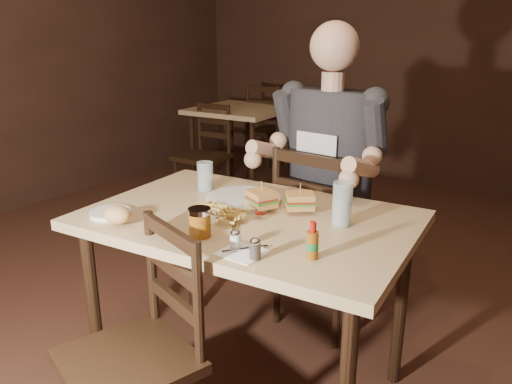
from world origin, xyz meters
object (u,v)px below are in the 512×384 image
Objects in this scene: dinner_plate at (244,200)px; side_plate at (111,214)px; chair_near at (128,360)px; hot_sauce at (312,240)px; diner at (326,136)px; glass_right at (342,204)px; main_table at (249,234)px; bg_chair_near at (202,156)px; syrup_dispenser at (200,222)px; bg_table at (240,118)px; bg_chair_far at (273,131)px; glass_left at (205,176)px; chair_far at (327,237)px.

dinner_plate is 1.96× the size of side_plate.
hot_sauce is (0.46, 0.37, 0.40)m from chair_near.
side_plate is (-0.36, 0.26, 0.35)m from chair_near.
diner is 6.23× the size of glass_right.
main_table is 1.53× the size of bg_chair_near.
hot_sauce is 1.19× the size of syrup_dispenser.
bg_chair_near is at bearing -90.00° from bg_table.
bg_chair_far is 7.30× the size of glass_left.
glass_left is (-0.23, 0.03, 0.06)m from dinner_plate.
chair_far reaches higher than main_table.
bg_table is 2.48m from glass_left.
glass_left is at bearing 157.40° from main_table.
diner is (1.72, -2.17, 0.51)m from bg_chair_far.
glass_right is 0.87m from side_plate.
diner is at bearing 75.16° from dinner_plate.
syrup_dispenser is at bearing -170.06° from hot_sauce.
bg_table is at bearing 127.43° from dinner_plate.
glass_left is 0.67m from glass_right.
chair_near and bg_chair_near have the same top height.
main_table is at bearing -88.05° from diner.
syrup_dispenser is (-0.03, -0.89, 0.36)m from chair_far.
chair_near is 0.76m from dinner_plate.
hot_sauce is at bearing -43.58° from bg_chair_near.
side_plate is (-0.76, -0.42, -0.07)m from glass_right.
chair_far reaches higher than bg_chair_near.
bg_chair_far is (-1.71, 2.75, -0.22)m from main_table.
diner reaches higher than dinner_plate.
syrup_dispenser is at bearing -51.10° from glass_left.
hot_sauce is (0.37, -0.77, -0.15)m from diner.
hot_sauce reaches higher than bg_table.
bg_chair_far is (0.00, 0.55, -0.21)m from bg_table.
syrup_dispenser is at bearing 91.46° from chair_far.
chair_far is 1.20m from chair_near.
bg_chair_far is at bearing 90.00° from bg_table.
chair_near is 0.50m from syrup_dispenser.
bg_chair_far reaches higher than main_table.
chair_far is 7.24× the size of glass_left.
hot_sauce is 0.82m from side_plate.
glass_right reaches higher than glass_left.
bg_chair_far is at bearing 112.68° from side_plate.
side_plate is at bearing -151.09° from glass_right.
chair_near reaches higher than side_plate.
diner is 0.58m from glass_left.
syrup_dispenser is (1.69, -1.91, 0.40)m from bg_chair_near.
chair_far is at bearing -42.33° from bg_table.
dinner_plate reaches higher than side_plate.
main_table is 8.52× the size of side_plate.
chair_near is (-0.07, -0.56, -0.27)m from main_table.
chair_near is (-0.09, -1.19, -0.04)m from chair_far.
syrup_dispenser reaches higher than dinner_plate.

